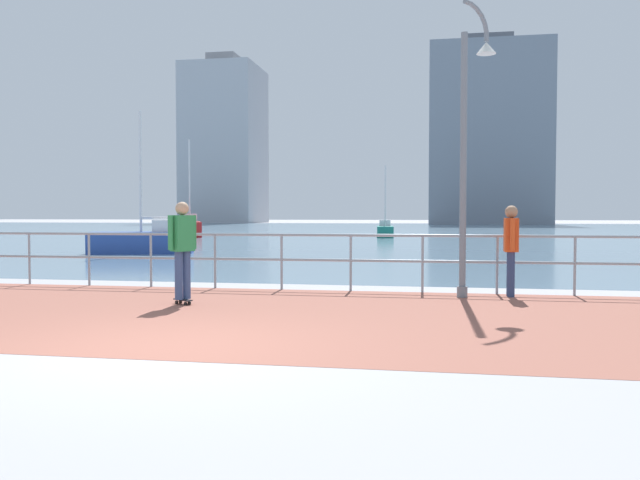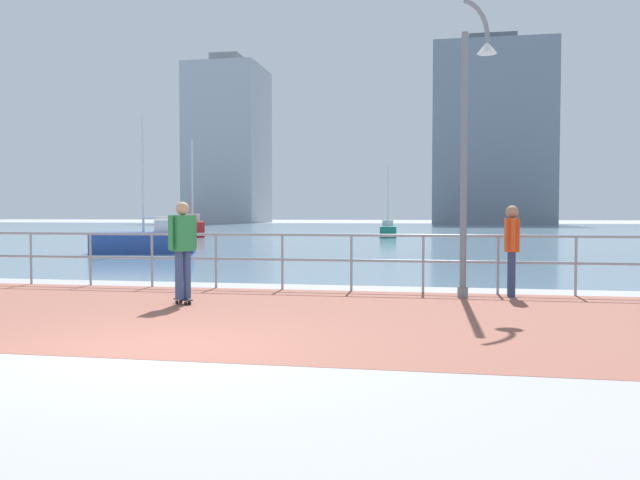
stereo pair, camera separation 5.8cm
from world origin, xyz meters
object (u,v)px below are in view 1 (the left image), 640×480
Objects in this scene: lamppost at (470,134)px; sailboat_white at (190,227)px; skateboarder at (182,243)px; bystander at (511,243)px; sailboat_ivory at (145,240)px; sailboat_gray at (385,230)px.

lamppost is 0.83× the size of sailboat_white.
skateboarder is at bearing -158.42° from lamppost.
lamppost is 3.21× the size of bystander.
sailboat_ivory is 18.73m from sailboat_white.
sailboat_gray reaches higher than skateboarder.
lamppost is 3.12× the size of skateboarder.
lamppost is 30.48m from sailboat_gray.
sailboat_white reaches higher than sailboat_ivory.
bystander is 30.34m from sailboat_gray.
sailboat_white reaches higher than sailboat_gray.
sailboat_ivory reaches higher than lamppost.
skateboarder is 33.22m from sailboat_white.
sailboat_white is (-16.82, 29.06, -2.36)m from lamppost.
bystander is 0.26× the size of sailboat_white.
lamppost is 1.15× the size of sailboat_gray.
sailboat_gray is at bearing 88.31° from skateboarder.
skateboarder is at bearing -91.69° from sailboat_gray.
lamppost is 5.50m from skateboarder.
sailboat_ivory is at bearing 117.59° from skateboarder.
lamppost is at bearing -59.94° from sailboat_white.
bystander is at bearing 10.73° from lamppost.
bystander is at bearing -41.60° from sailboat_ivory.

